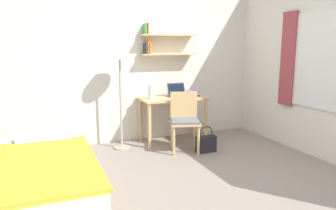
% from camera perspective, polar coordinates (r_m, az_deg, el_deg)
% --- Properties ---
extents(ground_plane, '(5.28, 5.28, 0.00)m').
position_cam_1_polar(ground_plane, '(3.75, 5.00, -14.10)').
color(ground_plane, gray).
extents(wall_back, '(4.40, 0.27, 2.60)m').
position_cam_1_polar(wall_back, '(5.29, -4.82, 7.76)').
color(wall_back, silver).
rests_on(wall_back, ground_plane).
extents(wall_right, '(0.10, 4.40, 2.60)m').
position_cam_1_polar(wall_right, '(4.72, 27.62, 6.24)').
color(wall_right, silver).
rests_on(wall_right, ground_plane).
extents(bed, '(0.90, 1.92, 0.54)m').
position_cam_1_polar(bed, '(3.47, -20.46, -12.54)').
color(bed, tan).
rests_on(bed, ground_plane).
extents(desk, '(1.07, 0.56, 0.73)m').
position_cam_1_polar(desk, '(5.22, 0.88, -0.10)').
color(desk, tan).
rests_on(desk, ground_plane).
extents(desk_chair, '(0.54, 0.53, 0.87)m').
position_cam_1_polar(desk_chair, '(4.78, 2.95, -2.43)').
color(desk_chair, tan).
rests_on(desk_chair, ground_plane).
extents(standing_lamp, '(0.36, 0.36, 1.59)m').
position_cam_1_polar(standing_lamp, '(4.79, -8.59, 8.27)').
color(standing_lamp, '#B2A893').
rests_on(standing_lamp, ground_plane).
extents(laptop, '(0.31, 0.24, 0.22)m').
position_cam_1_polar(laptop, '(5.27, 1.65, 2.10)').
color(laptop, '#2D2D33').
rests_on(laptop, desk).
extents(water_bottle, '(0.07, 0.07, 0.23)m').
position_cam_1_polar(water_bottle, '(5.01, -3.09, 2.31)').
color(water_bottle, silver).
rests_on(water_bottle, desk).
extents(book_stack, '(0.19, 0.25, 0.08)m').
position_cam_1_polar(book_stack, '(5.39, 4.30, 2.06)').
color(book_stack, '#333338').
rests_on(book_stack, desk).
extents(handbag, '(0.30, 0.11, 0.40)m').
position_cam_1_polar(handbag, '(4.82, 6.74, -6.75)').
color(handbag, '#232328').
rests_on(handbag, ground_plane).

